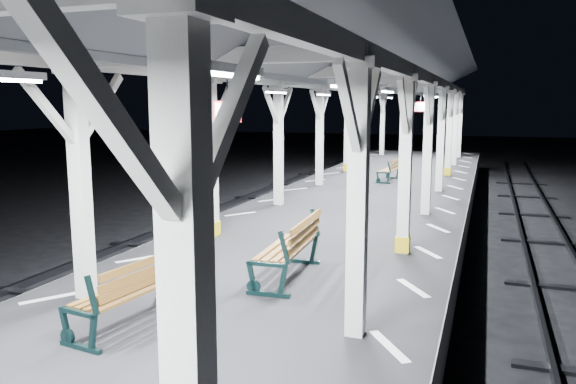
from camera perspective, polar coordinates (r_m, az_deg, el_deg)
The scene contains 9 objects.
ground at distance 9.85m, azimuth -2.33°, elevation -13.72°, with size 120.00×120.00×0.00m, color black.
platform at distance 9.66m, azimuth -2.35°, elevation -10.99°, with size 6.00×50.00×1.00m, color black.
hazard_stripes_left at distance 10.63m, azimuth -14.80°, elevation -6.56°, with size 1.00×48.00×0.01m, color silver.
hazard_stripes_right at distance 8.92m, azimuth 12.60°, elevation -9.51°, with size 1.00×48.00×0.01m, color silver.
track_left at distance 12.47m, azimuth -24.48°, elevation -9.20°, with size 2.20×60.00×0.16m.
canopy at distance 9.09m, azimuth -2.57°, elevation 13.81°, with size 5.40×49.00×4.65m.
bench_near at distance 7.41m, azimuth -15.20°, elevation -9.49°, with size 0.87×1.78×0.93m.
bench_mid at distance 9.00m, azimuth 0.48°, elevation -5.54°, with size 0.79×1.90×1.01m.
bench_far at distance 20.60m, azimuth 10.40°, elevation 2.27°, with size 0.66×1.52×0.80m.
Camera 1 is at (3.41, -8.41, 3.81)m, focal length 35.00 mm.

